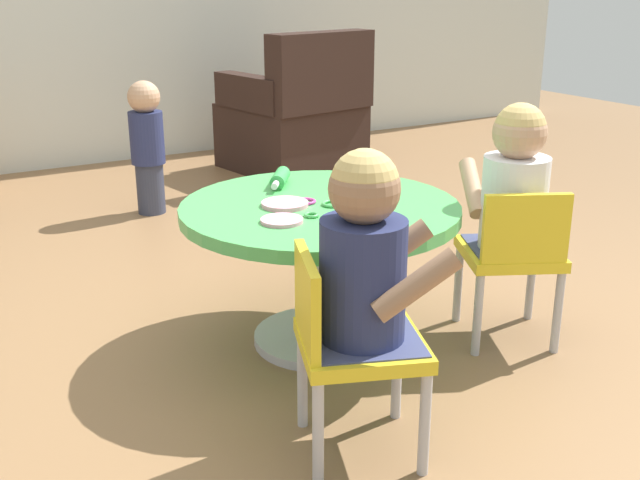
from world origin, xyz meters
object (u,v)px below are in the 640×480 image
at_px(child_chair_left, 348,343).
at_px(seated_child_left, 365,255).
at_px(craft_table, 320,238).
at_px(craft_scissors, 339,243).
at_px(child_chair_right, 513,254).
at_px(seated_child_right, 515,183).
at_px(rolling_pin, 280,178).
at_px(armchair_dark, 296,120).
at_px(toddler_standing, 146,144).

bearing_deg(child_chair_left, seated_child_left, -20.99).
xyz_separation_m(craft_table, seated_child_left, (-0.22, -0.58, 0.17)).
bearing_deg(craft_scissors, child_chair_right, 3.56).
height_order(seated_child_right, rolling_pin, seated_child_right).
bearing_deg(child_chair_left, rolling_pin, 73.19).
relative_size(armchair_dark, rolling_pin, 4.29).
height_order(child_chair_right, seated_child_right, seated_child_right).
distance_m(toddler_standing, craft_scissors, 2.07).
xyz_separation_m(child_chair_left, toddler_standing, (0.25, 2.28, 0.05)).
distance_m(child_chair_left, seated_child_right, 0.90).
height_order(seated_child_right, toddler_standing, seated_child_right).
xyz_separation_m(craft_table, child_chair_right, (0.54, -0.31, -0.06)).
bearing_deg(seated_child_left, craft_table, 69.49).
xyz_separation_m(armchair_dark, rolling_pin, (-1.10, -1.88, 0.19)).
bearing_deg(child_chair_left, toddler_standing, 83.70).
xyz_separation_m(seated_child_left, craft_scissors, (0.07, 0.23, -0.05)).
distance_m(craft_table, craft_scissors, 0.40).
height_order(craft_table, seated_child_right, seated_child_right).
relative_size(child_chair_right, rolling_pin, 2.71).
bearing_deg(craft_table, seated_child_right, -25.95).
distance_m(child_chair_left, armchair_dark, 3.03).
bearing_deg(seated_child_right, craft_table, 154.05).
distance_m(rolling_pin, craft_scissors, 0.64).
height_order(child_chair_right, toddler_standing, toddler_standing).
distance_m(seated_child_left, seated_child_right, 0.84).
distance_m(child_chair_left, craft_scissors, 0.30).
height_order(craft_table, armchair_dark, armchair_dark).
xyz_separation_m(child_chair_right, toddler_standing, (-0.55, 2.02, 0.05)).
xyz_separation_m(craft_table, armchair_dark, (1.09, 2.15, -0.06)).
bearing_deg(child_chair_right, craft_scissors, -176.44).
xyz_separation_m(craft_table, craft_scissors, (-0.15, -0.35, 0.12)).
height_order(craft_table, rolling_pin, rolling_pin).
relative_size(seated_child_left, seated_child_right, 1.00).
xyz_separation_m(seated_child_right, toddler_standing, (-0.56, 1.98, -0.17)).
bearing_deg(toddler_standing, seated_child_left, -95.34).
xyz_separation_m(seated_child_left, toddler_standing, (0.21, 2.29, -0.17)).
bearing_deg(child_chair_left, child_chair_right, 18.11).
bearing_deg(armchair_dark, seated_child_right, -102.41).
bearing_deg(armchair_dark, craft_table, -116.97).
bearing_deg(child_chair_right, seated_child_left, -160.11).
bearing_deg(seated_child_left, armchair_dark, 64.36).
distance_m(seated_child_left, child_chair_right, 0.84).
xyz_separation_m(armchair_dark, craft_scissors, (-1.24, -2.50, 0.17)).
bearing_deg(seated_child_right, child_chair_left, -160.02).
xyz_separation_m(seated_child_left, seated_child_right, (0.78, 0.31, 0.00)).
relative_size(child_chair_right, seated_child_right, 1.05).
distance_m(child_chair_right, armchair_dark, 2.52).
height_order(seated_child_left, toddler_standing, seated_child_left).
height_order(armchair_dark, toddler_standing, armchair_dark).
bearing_deg(rolling_pin, seated_child_right, -43.95).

